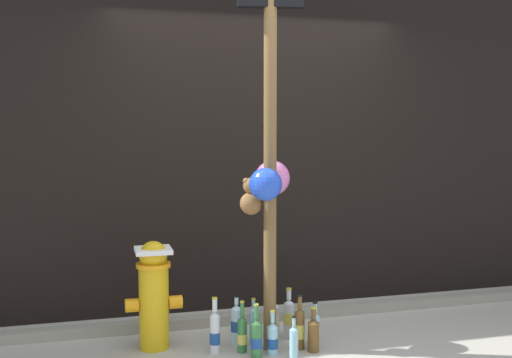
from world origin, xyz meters
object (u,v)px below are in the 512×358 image
fire_hydrant (154,292)px  bottle_1 (272,339)px  bottle_5 (294,342)px  bottle_8 (274,319)px  bottle_3 (215,332)px  bottle_4 (315,329)px  bottle_10 (236,324)px  memorial_post (268,143)px  bottle_7 (256,338)px  bottle_6 (314,334)px  bottle_11 (242,334)px  bottle_0 (300,328)px  bottle_9 (289,318)px  bottle_2 (254,324)px

fire_hydrant → bottle_1: bearing=-23.7°
bottle_5 → bottle_8: bearing=89.0°
bottle_3 → bottle_4: bottle_3 is taller
bottle_4 → bottle_5: (-0.22, -0.20, -0.01)m
fire_hydrant → bottle_10: 0.63m
fire_hydrant → bottle_5: bearing=-28.4°
memorial_post → bottle_3: bearing=-179.2°
bottle_8 → bottle_10: size_ratio=0.95×
bottle_7 → memorial_post: bearing=50.7°
bottle_6 → fire_hydrant: bearing=160.9°
bottle_7 → bottle_11: bearing=120.4°
bottle_7 → bottle_0: bearing=11.3°
bottle_8 → bottle_10: (-0.31, -0.09, 0.01)m
bottle_3 → bottle_5: (0.48, -0.26, -0.03)m
memorial_post → bottle_4: size_ratio=8.40×
bottle_0 → bottle_6: bearing=-44.1°
bottle_4 → fire_hydrant: bearing=165.9°
bottle_0 → bottle_9: bottle_0 is taller
memorial_post → bottle_3: size_ratio=6.93×
bottle_0 → bottle_5: size_ratio=1.30×
bottle_1 → bottle_5: bearing=-51.4°
bottle_6 → memorial_post: bearing=151.4°
bottle_2 → bottle_4: (0.40, -0.16, -0.02)m
bottle_1 → bottle_3: bottle_3 is taller
memorial_post → bottle_3: 1.35m
fire_hydrant → bottle_9: 1.00m
bottle_2 → bottle_10: size_ratio=0.93×
bottle_1 → bottle_11: 0.21m
memorial_post → bottle_4: 1.35m
bottle_5 → bottle_7: (-0.23, 0.11, 0.01)m
bottle_0 → bottle_3: 0.59m
bottle_5 → bottle_11: size_ratio=0.83×
bottle_2 → bottle_11: 0.17m
bottle_6 → bottle_1: bearing=174.3°
bottle_10 → bottle_11: bearing=-88.7°
bottle_2 → bottle_3: bearing=-161.2°
bottle_9 → bottle_10: (-0.40, -0.02, -0.01)m
bottle_10 → bottle_8: bearing=16.0°
bottle_7 → bottle_11: size_ratio=1.02×
memorial_post → bottle_2: (-0.07, 0.10, -1.30)m
bottle_1 → bottle_6: (0.29, -0.03, 0.02)m
fire_hydrant → bottle_0: bearing=-16.6°
fire_hydrant → bottle_0: 1.05m
bottle_4 → bottle_1: bearing=-169.6°
bottle_0 → bottle_6: size_ratio=1.23×
bottle_4 → bottle_8: (-0.22, 0.28, 0.01)m
memorial_post → bottle_5: bearing=-68.1°
bottle_3 → bottle_5: bearing=-27.9°
bottle_7 → bottle_8: bottle_7 is taller
bottle_7 → bottle_5: bearing=-26.4°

